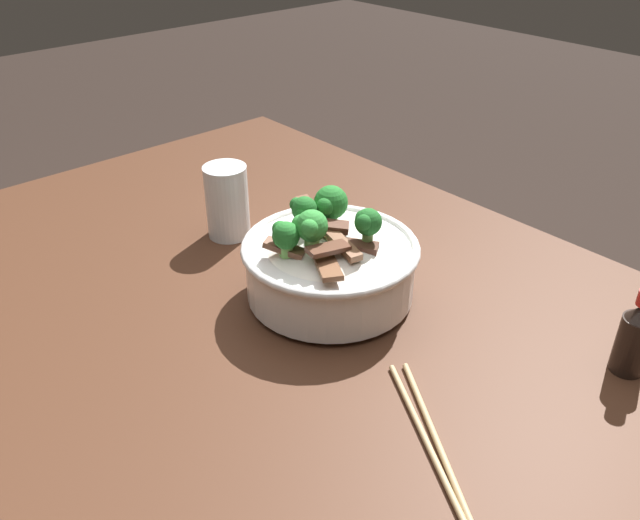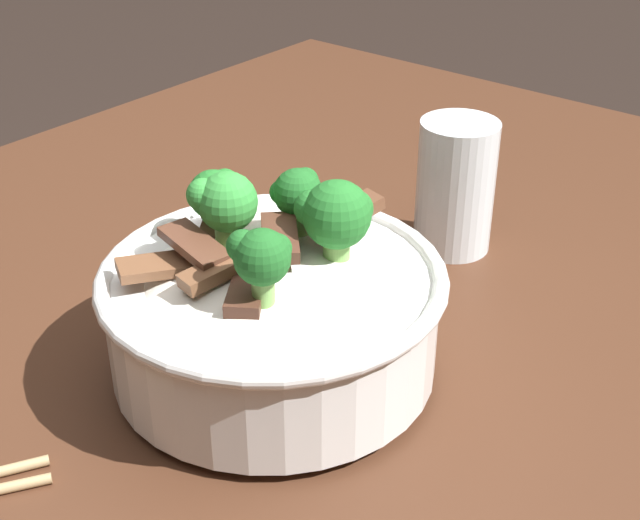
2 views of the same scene
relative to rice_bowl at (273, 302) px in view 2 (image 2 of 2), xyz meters
The scene contains 3 objects.
dining_table 0.24m from the rice_bowl, 35.13° to the left, with size 1.17×0.93×0.80m.
rice_bowl is the anchor object (origin of this frame).
drinking_glass 0.25m from the rice_bowl, ahead, with size 0.07×0.07×0.12m.
Camera 2 is at (-0.48, -0.42, 1.20)m, focal length 49.62 mm.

